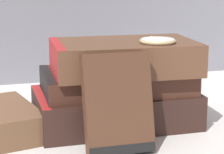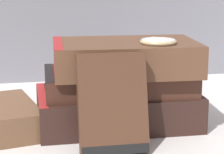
{
  "view_description": "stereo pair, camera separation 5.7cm",
  "coord_description": "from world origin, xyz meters",
  "views": [
    {
      "loc": [
        -0.17,
        -0.58,
        0.23
      ],
      "look_at": [
        0.0,
        0.03,
        0.08
      ],
      "focal_mm": 75.0,
      "sensor_mm": 36.0,
      "label": 1
    },
    {
      "loc": [
        -0.11,
        -0.6,
        0.23
      ],
      "look_at": [
        0.0,
        0.03,
        0.08
      ],
      "focal_mm": 75.0,
      "sensor_mm": 36.0,
      "label": 2
    }
  ],
  "objects": [
    {
      "name": "ground_plane",
      "position": [
        0.0,
        0.0,
        0.0
      ],
      "size": [
        3.0,
        3.0,
        0.0
      ],
      "primitive_type": "plane",
      "color": "silver"
    },
    {
      "name": "book_flat_bottom",
      "position": [
        0.01,
        0.06,
        0.03
      ],
      "size": [
        0.23,
        0.14,
        0.05
      ],
      "rotation": [
        0.0,
        0.0,
        0.0
      ],
      "color": "#331E19",
      "rests_on": "ground_plane"
    },
    {
      "name": "book_flat_middle",
      "position": [
        0.01,
        0.06,
        0.07
      ],
      "size": [
        0.22,
        0.14,
        0.03
      ],
      "rotation": [
        0.0,
        0.0,
        -0.04
      ],
      "color": "#422319",
      "rests_on": "book_flat_bottom"
    },
    {
      "name": "book_flat_top",
      "position": [
        0.02,
        0.05,
        0.11
      ],
      "size": [
        0.21,
        0.14,
        0.05
      ],
      "rotation": [
        0.0,
        0.0,
        -0.05
      ],
      "color": "brown",
      "rests_on": "book_flat_middle"
    },
    {
      "name": "book_leaning_front",
      "position": [
        -0.01,
        -0.04,
        0.06
      ],
      "size": [
        0.09,
        0.05,
        0.13
      ],
      "rotation": [
        -0.25,
        0.0,
        0.0
      ],
      "color": "#4C2D1E",
      "rests_on": "ground_plane"
    },
    {
      "name": "pocket_watch",
      "position": [
        0.07,
        0.02,
        0.13
      ],
      "size": [
        0.05,
        0.05,
        0.01
      ],
      "color": "white",
      "rests_on": "book_flat_top"
    },
    {
      "name": "reading_glasses",
      "position": [
        -0.04,
        0.17,
        0.0
      ],
      "size": [
        0.11,
        0.06,
        0.0
      ],
      "rotation": [
        0.0,
        0.0,
        0.09
      ],
      "color": "#ADADB2",
      "rests_on": "ground_plane"
    }
  ]
}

